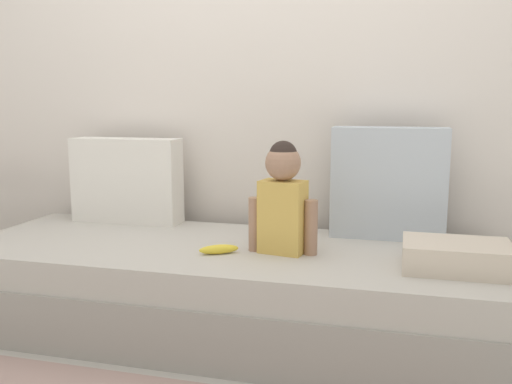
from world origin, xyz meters
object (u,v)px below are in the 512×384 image
Objects in this scene: couch at (229,289)px; throw_pillow_right at (388,183)px; banana at (219,249)px; throw_pillow_left at (127,180)px; folded_blanket at (457,256)px; toddler at (283,197)px.

throw_pillow_right is at bearing 27.40° from couch.
couch is at bearing -152.60° from throw_pillow_right.
couch is at bearing 89.79° from banana.
folded_blanket is at bearing -15.90° from throw_pillow_left.
throw_pillow_left reaches higher than couch.
throw_pillow_left is at bearing 180.00° from throw_pillow_right.
folded_blanket is at bearing -6.76° from couch.
folded_blanket is at bearing -59.42° from throw_pillow_right.
throw_pillow_left is at bearing 152.60° from couch.
banana is at bearing -144.47° from throw_pillow_right.
couch is 4.68× the size of throw_pillow_right.
couch is 5.15× the size of toddler.
banana is (-0.00, -0.13, 0.22)m from couch.
banana is (-0.26, -0.09, -0.22)m from toddler.
banana is at bearing -160.13° from toddler.
folded_blanket reaches higher than banana.
toddler reaches higher than throw_pillow_left.
banana is at bearing -90.21° from couch.
toddler reaches higher than couch.
throw_pillow_left reaches higher than folded_blanket.
couch is 4.22× the size of throw_pillow_left.
throw_pillow_right reaches higher than throw_pillow_left.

